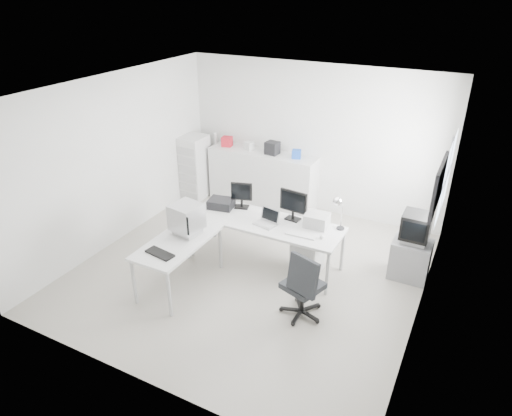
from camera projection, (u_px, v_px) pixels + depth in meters
The scene contains 30 objects.
floor at pixel (250, 270), 7.14m from camera, with size 5.00×5.00×0.01m, color beige.
ceiling at pixel (249, 90), 5.88m from camera, with size 5.00×5.00×0.01m, color white.
back_wall at pixel (312, 140), 8.50m from camera, with size 5.00×0.02×2.80m, color silver.
left_wall at pixel (116, 160), 7.54m from camera, with size 0.02×5.00×2.80m, color silver.
right_wall at pixel (433, 228), 5.49m from camera, with size 0.02×5.00×2.80m, color silver.
window at pixel (446, 178), 6.36m from camera, with size 0.02×1.20×1.10m, color white, non-canonical shape.
wall_picture at pixel (439, 186), 5.36m from camera, with size 0.04×0.90×0.60m, color black, non-canonical shape.
main_desk at pixel (265, 242), 7.17m from camera, with size 2.40×0.80×0.75m, color silver, non-canonical shape.
side_desk at pixel (180, 263), 6.65m from camera, with size 0.70×1.40×0.75m, color silver, non-canonical shape.
drawer_pedestal at pixel (308, 256), 6.96m from camera, with size 0.40×0.50×0.60m, color silver.
inkjet_printer at pixel (221, 203), 7.40m from camera, with size 0.40×0.31×0.14m, color black.
lcd_monitor_small at pixel (242, 195), 7.33m from camera, with size 0.34×0.20×0.43m, color black, non-canonical shape.
lcd_monitor_large at pixel (293, 206), 6.95m from camera, with size 0.45×0.18×0.47m, color black, non-canonical shape.
laptop at pixel (265, 218), 6.85m from camera, with size 0.35×0.36×0.23m, color #B7B7BA, non-canonical shape.
white_keyboard at pixel (301, 235), 6.61m from camera, with size 0.45×0.14×0.02m, color silver.
white_mouse at pixel (322, 237), 6.52m from camera, with size 0.06×0.06×0.06m, color silver.
laser_printer at pixel (317, 220), 6.83m from camera, with size 0.35×0.30×0.20m, color #A4A4A4.
desk_lamp at pixel (342, 216), 6.69m from camera, with size 0.15×0.15×0.45m, color silver, non-canonical shape.
crt_monitor at pixel (187, 219), 6.57m from camera, with size 0.41×0.41×0.47m, color #B7B7BA, non-canonical shape.
black_keyboard at pixel (160, 253), 6.15m from camera, with size 0.42×0.17×0.03m, color black.
office_chair at pixel (303, 282), 5.98m from camera, with size 0.60×0.60×1.04m, color #26282B, non-canonical shape.
tv_cabinet at pixel (410, 259), 6.86m from camera, with size 0.56×0.46×0.61m, color gray.
crt_tv at pixel (416, 228), 6.62m from camera, with size 0.50×0.48×0.45m, color black, non-canonical shape.
sideboard at pixel (263, 178), 9.05m from camera, with size 2.17×0.54×1.09m, color silver.
clutter_box_a at pixel (227, 142), 9.09m from camera, with size 0.19×0.17×0.19m, color red.
clutter_box_b at pixel (249, 146), 8.89m from camera, with size 0.16×0.14×0.16m, color silver.
clutter_box_c at pixel (272, 148), 8.67m from camera, with size 0.24×0.22×0.24m, color black.
clutter_box_d at pixel (297, 154), 8.48m from camera, with size 0.16×0.14×0.16m, color #1947B0.
clutter_bottle at pixel (215, 138), 9.23m from camera, with size 0.07×0.07×0.22m, color silver.
filing_cabinet at pixel (195, 167), 9.29m from camera, with size 0.45×0.54×1.30m, color silver.
Camera 1 is at (2.80, -5.24, 4.08)m, focal length 32.00 mm.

